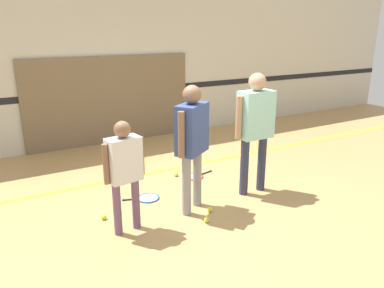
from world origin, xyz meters
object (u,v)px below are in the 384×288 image
racket_spare_on_floor (195,176)px  racket_second_spare (147,198)px  tennis_ball_near_instructor (207,220)px  tennis_ball_by_spare_racket (176,174)px  tennis_ball_stray_right (210,210)px  person_instructor (192,135)px  person_student_left (124,165)px  tennis_ball_stray_left (104,217)px  person_student_right (255,121)px

racket_spare_on_floor → racket_second_spare: 1.04m
tennis_ball_near_instructor → tennis_ball_by_spare_racket: 1.53m
tennis_ball_stray_right → person_instructor: bearing=131.0°
person_student_left → tennis_ball_by_spare_racket: bearing=35.4°
racket_second_spare → tennis_ball_stray_left: bearing=39.7°
person_student_right → racket_second_spare: bearing=-20.6°
person_student_left → tennis_ball_near_instructor: size_ratio=19.90×
person_student_left → tennis_ball_by_spare_racket: size_ratio=19.90×
person_instructor → person_student_left: 0.94m
person_student_left → tennis_ball_by_spare_racket: (1.24, 1.20, -0.78)m
tennis_ball_stray_left → tennis_ball_stray_right: same height
tennis_ball_by_spare_racket → tennis_ball_stray_right: 1.30m
person_student_left → tennis_ball_stray_right: (1.07, -0.08, -0.78)m
person_student_left → tennis_ball_stray_left: size_ratio=19.90×
racket_spare_on_floor → tennis_ball_by_spare_racket: 0.31m
person_instructor → person_student_right: (1.02, 0.05, 0.05)m
racket_spare_on_floor → person_student_right: bearing=-75.2°
racket_spare_on_floor → tennis_ball_near_instructor: size_ratio=8.15×
tennis_ball_stray_right → racket_spare_on_floor: bearing=68.9°
person_student_left → racket_spare_on_floor: (1.50, 1.03, -0.80)m
racket_second_spare → tennis_ball_stray_right: tennis_ball_stray_right is taller
racket_spare_on_floor → tennis_ball_near_instructor: bearing=-126.1°
racket_second_spare → tennis_ball_stray_right: bearing=143.7°
person_instructor → person_student_left: person_instructor is taller
racket_spare_on_floor → tennis_ball_stray_right: tennis_ball_stray_right is taller
person_student_right → person_instructor: bearing=2.6°
person_student_right → tennis_ball_stray_left: person_student_right is taller
person_student_right → racket_spare_on_floor: bearing=-63.9°
racket_spare_on_floor → tennis_ball_stray_left: tennis_ball_stray_left is taller
tennis_ball_by_spare_racket → tennis_ball_stray_left: (-1.41, -0.81, 0.00)m
person_student_left → racket_second_spare: 1.17m
person_instructor → racket_second_spare: person_instructor is taller
person_instructor → tennis_ball_stray_right: (0.16, -0.18, -0.97)m
racket_spare_on_floor → tennis_ball_by_spare_racket: tennis_ball_by_spare_racket is taller
person_student_right → tennis_ball_near_instructor: person_student_right is taller
tennis_ball_near_instructor → tennis_ball_stray_right: bearing=50.4°
person_student_right → tennis_ball_near_instructor: size_ratio=25.67×
person_student_left → person_instructor: bearing=-2.3°
racket_spare_on_floor → tennis_ball_stray_right: bearing=-122.6°
person_student_right → racket_spare_on_floor: person_student_right is taller
tennis_ball_near_instructor → tennis_ball_stray_right: (0.17, 0.21, 0.00)m
tennis_ball_near_instructor → person_student_right: bearing=23.2°
person_instructor → tennis_ball_by_spare_racket: bearing=40.3°
tennis_ball_by_spare_racket → person_instructor: bearing=-106.7°
person_instructor → racket_second_spare: size_ratio=3.03×
tennis_ball_stray_left → person_student_right: bearing=-6.6°
person_student_right → tennis_ball_by_spare_racket: (-0.69, 1.05, -1.01)m
person_student_left → tennis_ball_by_spare_racket: 1.90m
person_student_left → tennis_ball_stray_left: bearing=104.6°
person_instructor → racket_second_spare: 1.21m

